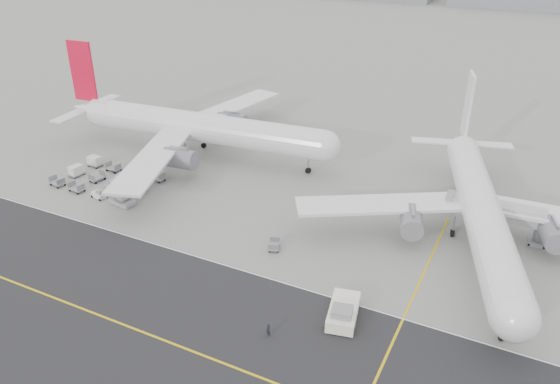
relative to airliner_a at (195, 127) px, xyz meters
The scene contains 10 objects.
ground 35.48m from the airliner_a, 54.14° to the right, with size 700.00×700.00×0.00m, color gray.
taxiway 53.22m from the airliner_a, 61.16° to the right, with size 220.00×59.00×0.03m.
horizon_buildings 237.16m from the airliner_a, 77.70° to the left, with size 520.00×28.00×28.00m, color gray, non-canonical shape.
airliner_a is the anchor object (origin of this frame).
airliner_b 55.79m from the airliner_a, ahead, with size 52.06×53.15×18.85m.
pushback_tug 55.65m from the airliner_a, 37.47° to the right, with size 4.61×9.11×2.56m.
jet_bridge 57.62m from the airliner_a, ahead, with size 14.84×3.43×5.58m.
gse_cluster 20.44m from the airliner_a, 110.62° to the right, with size 22.98×17.36×2.08m, color gray, non-canonical shape.
stray_dolly 38.58m from the airliner_a, 38.83° to the right, with size 1.44×2.35×1.44m, color silver, non-canonical shape.
ground_crew_a 55.25m from the airliner_a, 47.19° to the right, with size 0.61×0.40×1.68m, color black.
Camera 1 is at (39.65, -54.52, 43.41)m, focal length 35.00 mm.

